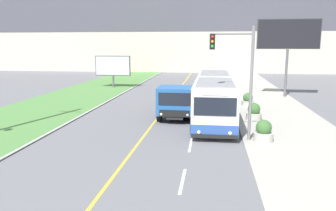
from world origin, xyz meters
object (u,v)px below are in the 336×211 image
object	(u,v)px
city_bus	(214,97)
planter_round_second	(254,112)
planter_round_near	(264,132)
planter_round_third	(248,100)
traffic_light_mast	(239,69)
billboard_large	(289,37)
dump_truck	(178,101)
billboard_small	(113,66)

from	to	relation	value
city_bus	planter_round_second	size ratio (longest dim) A/B	10.69
city_bus	planter_round_near	distance (m)	6.20
city_bus	planter_round_third	world-z (taller)	city_bus
traffic_light_mast	billboard_large	distance (m)	16.86
traffic_light_mast	planter_round_near	bearing A→B (deg)	-5.49
dump_truck	billboard_large	xyz separation A→B (m)	(9.48, 10.60, 4.65)
traffic_light_mast	dump_truck	bearing A→B (deg)	126.10
planter_round_near	planter_round_second	xyz separation A→B (m)	(0.10, 5.11, -0.00)
billboard_small	planter_round_near	world-z (taller)	billboard_small
dump_truck	planter_round_third	world-z (taller)	dump_truck
city_bus	traffic_light_mast	distance (m)	6.04
dump_truck	planter_round_second	xyz separation A→B (m)	(5.22, -0.14, -0.61)
city_bus	billboard_large	size ratio (longest dim) A/B	1.63
planter_round_second	billboard_large	bearing A→B (deg)	68.37
billboard_small	planter_round_near	bearing A→B (deg)	-55.04
city_bus	planter_round_near	size ratio (longest dim) A/B	10.65
city_bus	dump_truck	bearing A→B (deg)	-173.20
traffic_light_mast	billboard_large	bearing A→B (deg)	69.94
billboard_small	planter_round_third	distance (m)	18.39
billboard_small	dump_truck	bearing A→B (deg)	-58.73
planter_round_second	planter_round_third	size ratio (longest dim) A/B	1.05
billboard_small	planter_round_near	size ratio (longest dim) A/B	3.70
planter_round_near	planter_round_third	world-z (taller)	planter_round_near
billboard_small	city_bus	bearing A→B (deg)	-51.90
city_bus	dump_truck	distance (m)	2.57
planter_round_second	planter_round_third	bearing A→B (deg)	88.72
traffic_light_mast	billboard_large	xyz separation A→B (m)	(5.74, 15.73, 1.99)
traffic_light_mast	planter_round_near	world-z (taller)	traffic_light_mast
billboard_large	dump_truck	bearing A→B (deg)	-131.80
planter_round_second	dump_truck	bearing A→B (deg)	178.42
dump_truck	planter_round_third	bearing A→B (deg)	42.97
city_bus	planter_round_second	xyz separation A→B (m)	(2.69, -0.45, -0.92)
planter_round_third	billboard_large	bearing A→B (deg)	53.64
city_bus	planter_round_third	xyz separation A→B (m)	(2.80, 4.67, -0.95)
city_bus	planter_round_second	bearing A→B (deg)	-9.41
planter_round_third	planter_round_near	bearing A→B (deg)	-91.23
planter_round_near	planter_round_third	size ratio (longest dim) A/B	1.05
traffic_light_mast	planter_round_third	world-z (taller)	traffic_light_mast
billboard_small	planter_round_second	size ratio (longest dim) A/B	3.72
planter_round_second	billboard_small	bearing A→B (deg)	132.99
dump_truck	planter_round_third	distance (m)	7.32
city_bus	billboard_large	bearing A→B (deg)	55.99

